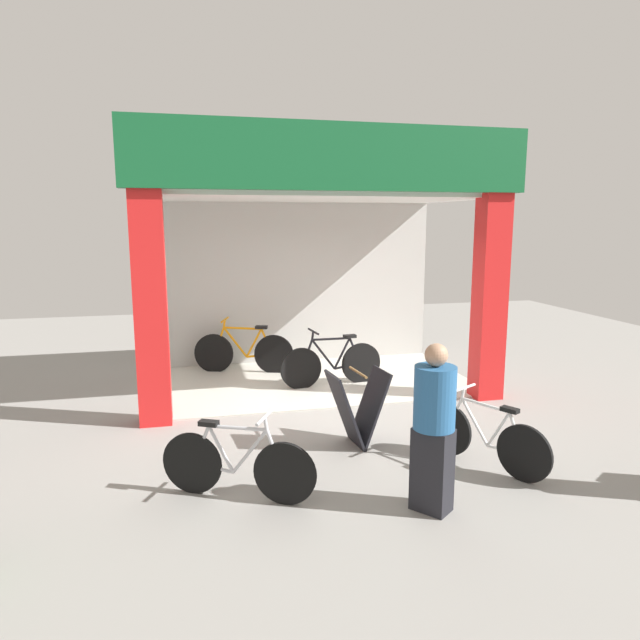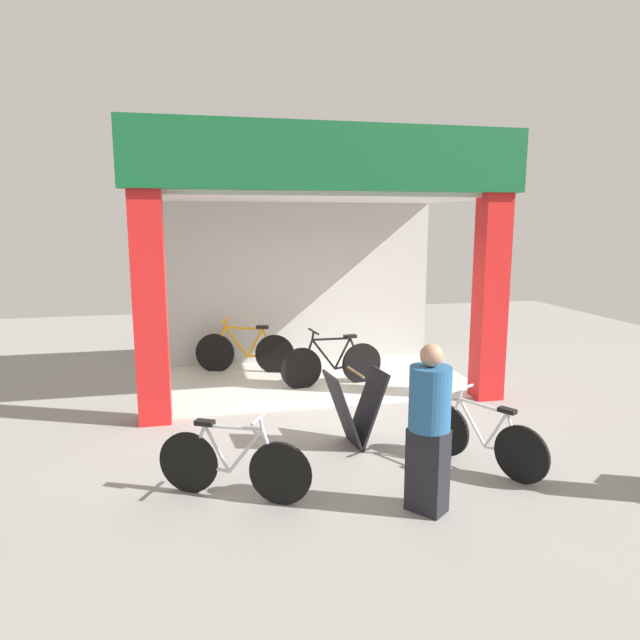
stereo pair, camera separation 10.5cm
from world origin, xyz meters
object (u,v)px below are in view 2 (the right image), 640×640
Objects in this scene: sandwich_board_sign at (355,408)px; pedestrian_0 at (429,426)px; bicycle_inside_0 at (332,364)px; bicycle_inside_1 at (245,351)px; bicycle_parked_1 at (233,464)px; bicycle_parked_0 at (482,438)px.

sandwich_board_sign is 1.68m from pedestrian_0.
bicycle_inside_1 is (-1.28, 1.12, 0.01)m from bicycle_inside_0.
sandwich_board_sign is at bearing 33.66° from bicycle_parked_1.
bicycle_inside_1 is 4.91m from bicycle_parked_0.
pedestrian_0 reaches higher than sandwich_board_sign.
bicycle_inside_1 is at bearing 83.32° from bicycle_parked_1.
sandwich_board_sign reaches higher than bicycle_parked_1.
bicycle_inside_1 reaches higher than bicycle_parked_0.
sandwich_board_sign reaches higher than bicycle_parked_0.
bicycle_inside_1 is 5.30m from pedestrian_0.
bicycle_parked_1 is at bearing -178.08° from bicycle_parked_0.
bicycle_inside_0 is 3.41m from bicycle_parked_0.
bicycle_inside_0 is 4.05m from pedestrian_0.
bicycle_parked_1 is 1.88m from pedestrian_0.
bicycle_inside_1 is 1.07× the size of pedestrian_0.
pedestrian_0 is at bearing -77.11° from bicycle_inside_1.
bicycle_inside_1 reaches higher than sandwich_board_sign.
bicycle_inside_0 is 1.01× the size of bicycle_inside_1.
bicycle_parked_1 is 1.54× the size of sandwich_board_sign.
bicycle_parked_1 is at bearing -146.34° from sandwich_board_sign.
bicycle_parked_0 is at bearing -38.56° from sandwich_board_sign.
bicycle_inside_0 is 1.08× the size of pedestrian_0.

